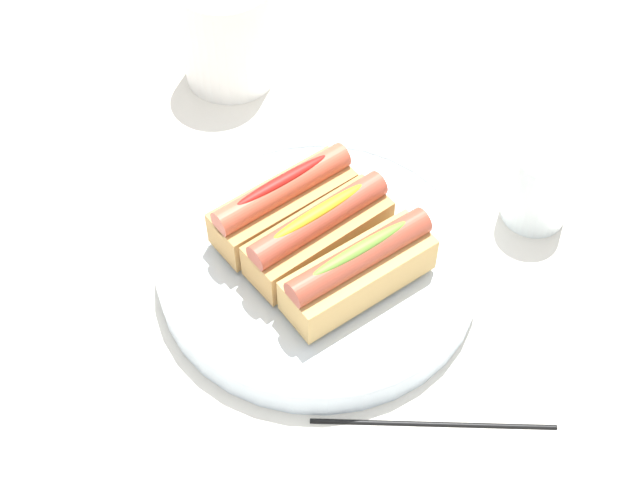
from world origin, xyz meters
name	(u,v)px	position (x,y,z in m)	size (l,w,h in m)	color
ground_plane	(324,271)	(0.00, 0.00, 0.00)	(2.40, 2.40, 0.00)	silver
serving_bowl	(320,263)	(-0.01, 0.00, 0.02)	(0.32, 0.32, 0.04)	silver
hotdog_front	(359,270)	(0.01, -0.06, 0.06)	(0.16, 0.08, 0.06)	tan
hotdog_back	(320,235)	(-0.01, 0.00, 0.06)	(0.16, 0.08, 0.06)	tan
hotdog_side	(283,202)	(-0.02, 0.05, 0.06)	(0.16, 0.08, 0.06)	tan
water_glass	(539,189)	(0.23, -0.03, 0.04)	(0.07, 0.07, 0.09)	white
paper_towel_roll	(228,32)	(0.03, 0.32, 0.07)	(0.11, 0.11, 0.13)	white
chopstick_near	(433,423)	(0.01, -0.20, 0.00)	(0.01, 0.01, 0.22)	black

